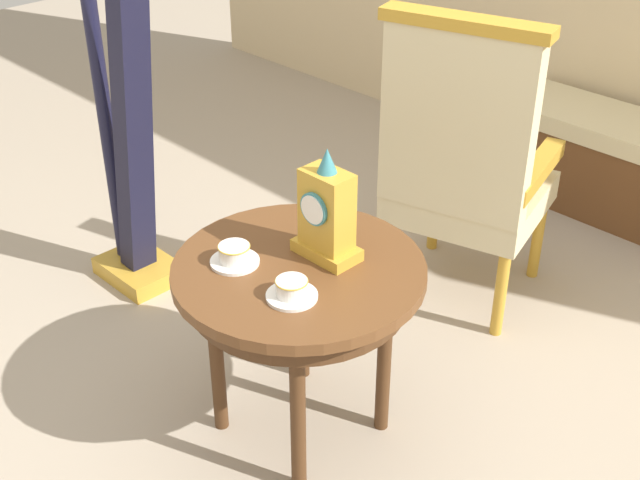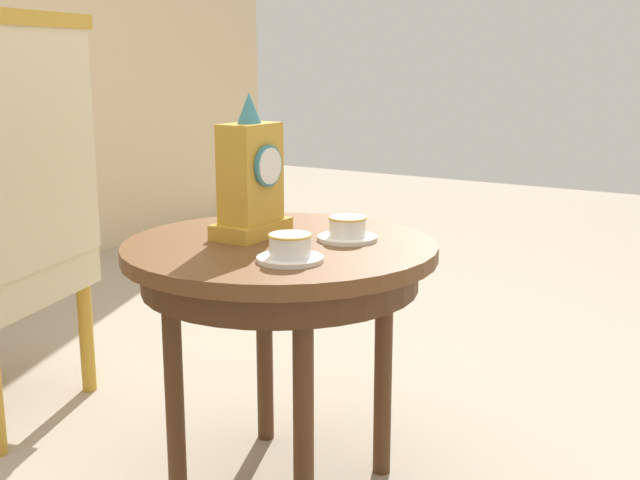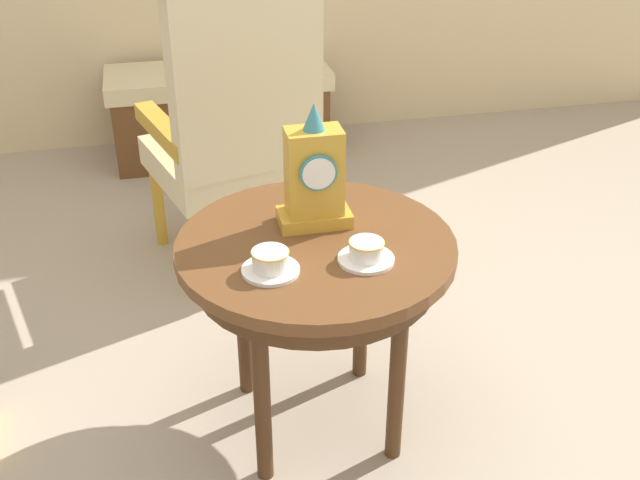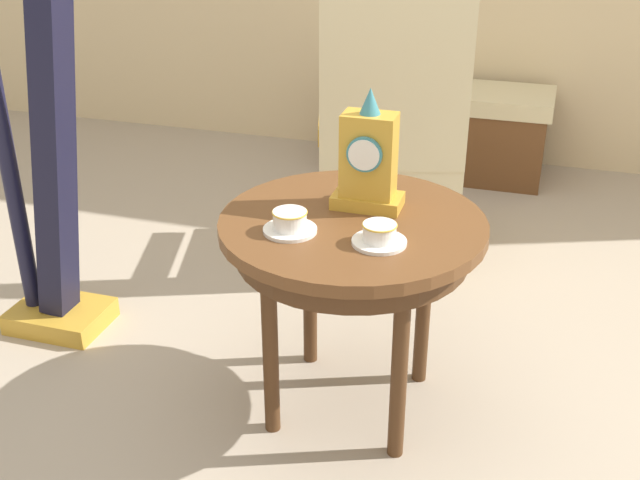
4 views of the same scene
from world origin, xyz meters
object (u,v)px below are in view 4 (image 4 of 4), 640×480
at_px(teacup_right, 379,235).
at_px(window_bench, 441,129).
at_px(side_table, 352,244).
at_px(teacup_left, 290,222).
at_px(mantel_clock, 368,161).
at_px(harp, 39,135).
at_px(armchair, 390,122).

bearing_deg(teacup_right, window_bench, 94.14).
height_order(side_table, teacup_right, teacup_right).
bearing_deg(teacup_left, teacup_right, -0.15).
bearing_deg(mantel_clock, window_bench, 92.08).
xyz_separation_m(teacup_left, harp, (-0.91, 0.24, 0.07)).
xyz_separation_m(mantel_clock, harp, (-1.06, 0.03, -0.04)).
relative_size(side_table, harp, 0.42).
relative_size(harp, window_bench, 1.64).
distance_m(teacup_left, harp, 0.94).
bearing_deg(armchair, teacup_left, -92.51).
xyz_separation_m(side_table, teacup_left, (-0.14, -0.12, 0.10)).
bearing_deg(teacup_right, teacup_left, 179.85).
bearing_deg(window_bench, harp, -118.08).
bearing_deg(harp, window_bench, 61.92).
xyz_separation_m(harp, window_bench, (0.99, 1.86, -0.48)).
distance_m(side_table, teacup_left, 0.21).
relative_size(teacup_right, armchair, 0.12).
bearing_deg(harp, teacup_right, -12.05).
height_order(mantel_clock, harp, harp).
height_order(side_table, armchair, armchair).
xyz_separation_m(armchair, window_bench, (0.04, 1.09, -0.37)).
xyz_separation_m(teacup_right, armchair, (-0.19, 1.01, -0.04)).
height_order(teacup_right, window_bench, teacup_right).
xyz_separation_m(mantel_clock, armchair, (-0.11, 0.80, -0.15)).
height_order(teacup_right, armchair, armchair).
relative_size(teacup_left, mantel_clock, 0.42).
distance_m(side_table, teacup_right, 0.18).
xyz_separation_m(side_table, window_bench, (-0.05, 1.98, -0.31)).
relative_size(mantel_clock, armchair, 0.29).
relative_size(teacup_right, mantel_clock, 0.42).
bearing_deg(side_table, armchair, 95.89).
relative_size(side_table, teacup_right, 5.18).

